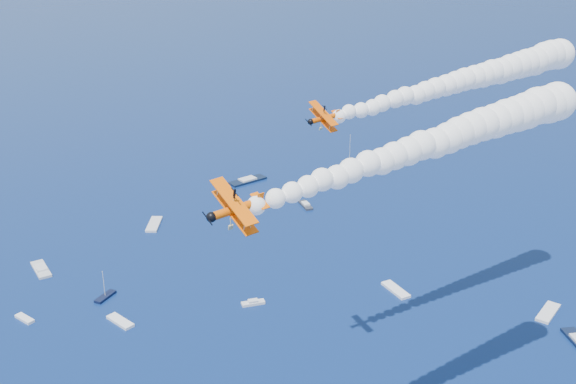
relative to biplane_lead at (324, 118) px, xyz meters
name	(u,v)px	position (x,y,z in m)	size (l,w,h in m)	color
biplane_lead	(324,118)	(0.00, 0.00, 0.00)	(6.76, 7.59, 4.57)	#F05505
biplane_trail	(237,209)	(-27.76, -30.09, -0.55)	(8.33, 9.34, 5.63)	#FF6005
smoke_trail_lead	(460,82)	(32.61, 4.39, 2.53)	(65.96, 14.68, 11.76)	white
smoke_trail_trail	(428,145)	(4.73, -24.88, 1.98)	(65.74, 16.17, 11.76)	white
spectator_boats	(136,263)	(-23.73, 67.53, -57.29)	(198.17, 173.77, 0.70)	black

